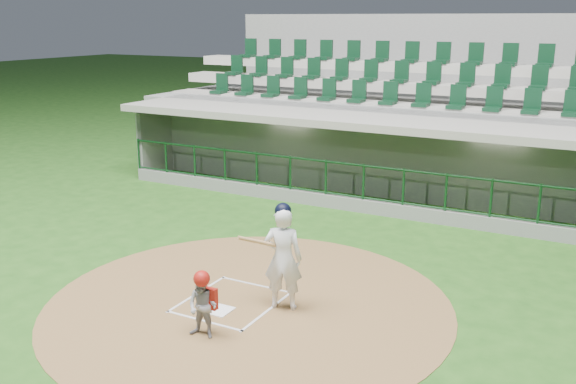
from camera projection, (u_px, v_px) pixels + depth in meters
name	position (u px, v px, depth m)	size (l,w,h in m)	color
ground	(241.00, 296.00, 11.69)	(120.00, 120.00, 0.00)	#204E16
dirt_circle	(249.00, 304.00, 11.38)	(7.20, 7.20, 0.01)	brown
home_plate	(219.00, 310.00, 11.09)	(0.43, 0.43, 0.02)	white
batter_box_chalk	(232.00, 302.00, 11.43)	(1.55, 1.80, 0.01)	silver
dugout_structure	(393.00, 163.00, 18.02)	(16.40, 3.70, 3.00)	slate
seating_deck	(422.00, 130.00, 20.59)	(17.00, 6.72, 5.15)	gray
batter	(283.00, 257.00, 10.97)	(0.92, 0.95, 1.91)	white
catcher	(203.00, 304.00, 10.06)	(0.53, 0.43, 1.12)	gray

